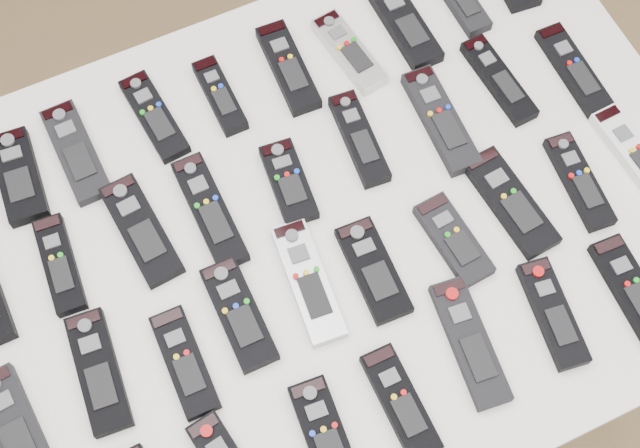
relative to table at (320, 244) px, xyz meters
name	(u,v)px	position (x,y,z in m)	size (l,w,h in m)	color
ground	(243,336)	(-0.14, 0.13, -0.72)	(4.00, 4.00, 0.00)	brown
table	(320,244)	(0.00, 0.00, 0.00)	(1.25, 0.88, 0.78)	white
remote_1	(19,177)	(-0.39, 0.28, 0.07)	(0.06, 0.16, 0.02)	black
remote_2	(76,152)	(-0.30, 0.28, 0.07)	(0.06, 0.18, 0.02)	black
remote_3	(154,116)	(-0.16, 0.29, 0.07)	(0.05, 0.17, 0.02)	black
remote_4	(220,96)	(-0.05, 0.28, 0.07)	(0.04, 0.14, 0.02)	black
remote_5	(288,68)	(0.07, 0.28, 0.07)	(0.05, 0.17, 0.02)	black
remote_6	(349,52)	(0.18, 0.27, 0.07)	(0.05, 0.16, 0.02)	#B7B7BC
remote_7	(405,25)	(0.29, 0.28, 0.07)	(0.06, 0.18, 0.02)	black
remote_11	(60,265)	(-0.38, 0.11, 0.07)	(0.05, 0.16, 0.02)	black
remote_12	(141,230)	(-0.25, 0.11, 0.07)	(0.06, 0.18, 0.02)	black
remote_13	(210,211)	(-0.14, 0.09, 0.07)	(0.05, 0.19, 0.02)	black
remote_14	(289,182)	(-0.01, 0.09, 0.07)	(0.05, 0.14, 0.02)	black
remote_15	(359,139)	(0.12, 0.11, 0.07)	(0.04, 0.17, 0.02)	black
remote_16	(441,120)	(0.26, 0.09, 0.07)	(0.05, 0.19, 0.02)	black
remote_17	(499,80)	(0.38, 0.11, 0.07)	(0.04, 0.17, 0.02)	black
remote_18	(574,70)	(0.50, 0.08, 0.07)	(0.05, 0.18, 0.02)	black
remote_19	(14,428)	(-0.52, -0.10, 0.07)	(0.06, 0.18, 0.02)	black
remote_20	(99,372)	(-0.38, -0.07, 0.07)	(0.06, 0.18, 0.02)	black
remote_21	(185,362)	(-0.27, -0.11, 0.07)	(0.05, 0.16, 0.02)	black
remote_22	(239,314)	(-0.17, -0.08, 0.07)	(0.06, 0.17, 0.02)	black
remote_23	(308,282)	(-0.05, -0.07, 0.07)	(0.05, 0.20, 0.02)	#B7B7BC
remote_24	(373,270)	(0.04, -0.10, 0.07)	(0.06, 0.16, 0.02)	black
remote_25	(453,240)	(0.17, -0.11, 0.07)	(0.05, 0.15, 0.02)	black
remote_26	(510,202)	(0.29, -0.09, 0.07)	(0.06, 0.19, 0.02)	black
remote_27	(579,181)	(0.40, -0.10, 0.07)	(0.05, 0.17, 0.02)	black
remote_28	(636,157)	(0.51, -0.10, 0.07)	(0.05, 0.19, 0.02)	silver
remote_32	(325,437)	(-0.13, -0.29, 0.07)	(0.05, 0.16, 0.02)	black
remote_33	(401,402)	(-0.01, -0.29, 0.07)	(0.05, 0.16, 0.02)	black
remote_34	(470,342)	(0.12, -0.26, 0.07)	(0.05, 0.19, 0.02)	black
remote_35	(553,313)	(0.25, -0.27, 0.07)	(0.05, 0.17, 0.02)	black
remote_36	(632,290)	(0.38, -0.29, 0.07)	(0.05, 0.17, 0.02)	black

